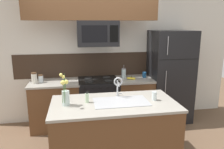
% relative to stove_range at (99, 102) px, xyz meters
% --- Properties ---
extents(ground_plane, '(10.00, 10.00, 0.00)m').
position_rel_stove_range_xyz_m(ground_plane, '(-0.00, -0.90, -0.46)').
color(ground_plane, brown).
extents(rear_partition, '(5.20, 0.10, 2.60)m').
position_rel_stove_range_xyz_m(rear_partition, '(0.30, 0.38, 0.84)').
color(rear_partition, silver).
rests_on(rear_partition, ground).
extents(splash_band, '(3.23, 0.01, 0.48)m').
position_rel_stove_range_xyz_m(splash_band, '(-0.00, 0.32, 0.69)').
color(splash_band, '#332319').
rests_on(splash_band, rear_partition).
extents(back_counter_left, '(0.92, 0.65, 0.91)m').
position_rel_stove_range_xyz_m(back_counter_left, '(-0.83, 0.00, -0.01)').
color(back_counter_left, brown).
rests_on(back_counter_left, ground).
extents(back_counter_right, '(0.72, 0.65, 0.91)m').
position_rel_stove_range_xyz_m(back_counter_right, '(0.72, 0.00, -0.01)').
color(back_counter_right, brown).
rests_on(back_counter_right, ground).
extents(stove_range, '(0.76, 0.64, 0.93)m').
position_rel_stove_range_xyz_m(stove_range, '(0.00, 0.00, 0.00)').
color(stove_range, black).
rests_on(stove_range, ground).
extents(microwave, '(0.74, 0.40, 0.46)m').
position_rel_stove_range_xyz_m(microwave, '(0.00, -0.02, 1.34)').
color(microwave, black).
extents(upper_cabinet_band, '(2.34, 0.34, 0.60)m').
position_rel_stove_range_xyz_m(upper_cabinet_band, '(-0.10, -0.05, 1.86)').
color(upper_cabinet_band, brown).
extents(refrigerator, '(0.81, 0.74, 1.84)m').
position_rel_stove_range_xyz_m(refrigerator, '(1.47, 0.02, 0.46)').
color(refrigerator, black).
rests_on(refrigerator, ground).
extents(storage_jar_tall, '(0.10, 0.10, 0.20)m').
position_rel_stove_range_xyz_m(storage_jar_tall, '(-1.17, -0.02, 0.55)').
color(storage_jar_tall, silver).
rests_on(storage_jar_tall, back_counter_left).
extents(storage_jar_medium, '(0.09, 0.09, 0.14)m').
position_rel_stove_range_xyz_m(storage_jar_medium, '(-1.06, 0.02, 0.52)').
color(storage_jar_medium, silver).
rests_on(storage_jar_medium, back_counter_left).
extents(banana_bunch, '(0.19, 0.11, 0.07)m').
position_rel_stove_range_xyz_m(banana_bunch, '(0.64, -0.06, 0.47)').
color(banana_bunch, yellow).
rests_on(banana_bunch, back_counter_right).
extents(french_press, '(0.09, 0.09, 0.27)m').
position_rel_stove_range_xyz_m(french_press, '(0.52, 0.06, 0.55)').
color(french_press, silver).
rests_on(french_press, back_counter_right).
extents(coffee_tin, '(0.08, 0.08, 0.11)m').
position_rel_stove_range_xyz_m(coffee_tin, '(0.94, 0.05, 0.50)').
color(coffee_tin, '#1E5184').
rests_on(coffee_tin, back_counter_right).
extents(island_counter, '(1.73, 0.91, 0.91)m').
position_rel_stove_range_xyz_m(island_counter, '(0.08, -1.25, -0.01)').
color(island_counter, brown).
rests_on(island_counter, ground).
extents(kitchen_sink, '(0.76, 0.44, 0.16)m').
position_rel_stove_range_xyz_m(kitchen_sink, '(0.18, -1.25, 0.38)').
color(kitchen_sink, '#ADAFB5').
rests_on(kitchen_sink, island_counter).
extents(sink_faucet, '(0.14, 0.14, 0.31)m').
position_rel_stove_range_xyz_m(sink_faucet, '(0.18, -1.03, 0.65)').
color(sink_faucet, '#B7BABF').
rests_on(sink_faucet, island_counter).
extents(dish_soap_bottle, '(0.06, 0.05, 0.16)m').
position_rel_stove_range_xyz_m(dish_soap_bottle, '(-0.29, -1.19, 0.52)').
color(dish_soap_bottle, beige).
rests_on(dish_soap_bottle, island_counter).
extents(drinking_glass, '(0.07, 0.07, 0.13)m').
position_rel_stove_range_xyz_m(drinking_glass, '(0.66, -1.26, 0.51)').
color(drinking_glass, silver).
rests_on(drinking_glass, island_counter).
extents(flower_vase, '(0.11, 0.17, 0.46)m').
position_rel_stove_range_xyz_m(flower_vase, '(-0.57, -1.25, 0.58)').
color(flower_vase, silver).
rests_on(flower_vase, island_counter).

